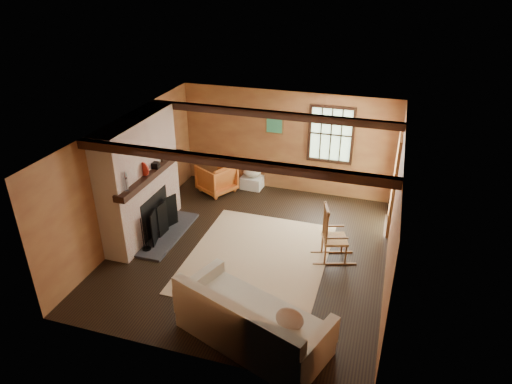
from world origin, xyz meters
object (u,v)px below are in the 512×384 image
at_px(sofa, 251,325).
at_px(armchair, 217,178).
at_px(fireplace, 141,183).
at_px(laundry_basket, 252,182).
at_px(rocking_chair, 333,237).

bearing_deg(sofa, armchair, 137.71).
distance_m(fireplace, armchair, 2.36).
distance_m(fireplace, laundry_basket, 3.08).
bearing_deg(laundry_basket, fireplace, -119.37).
xyz_separation_m(fireplace, laundry_basket, (1.44, 2.55, -0.95)).
xyz_separation_m(laundry_basket, armchair, (-0.75, -0.42, 0.20)).
xyz_separation_m(fireplace, rocking_chair, (3.74, 0.17, -0.64)).
bearing_deg(armchair, laundry_basket, 148.80).
relative_size(fireplace, armchair, 3.13).
relative_size(fireplace, laundry_basket, 4.80).
bearing_deg(armchair, sofa, 56.78).
distance_m(rocking_chair, sofa, 2.55).
height_order(rocking_chair, armchair, rocking_chair).
relative_size(rocking_chair, sofa, 0.45).
distance_m(fireplace, rocking_chair, 3.79).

